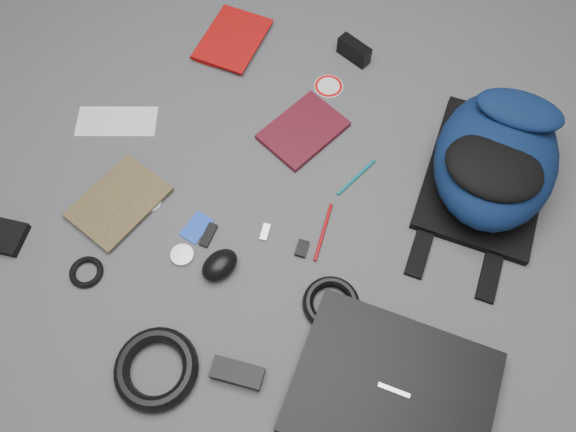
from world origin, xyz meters
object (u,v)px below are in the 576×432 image
at_px(textbook_red, 207,31).
at_px(pouch, 6,237).
at_px(laptop, 392,392).
at_px(dvd_case, 303,130).
at_px(compact_camera, 354,51).
at_px(backpack, 496,158).
at_px(mouse, 220,265).
at_px(comic_book, 96,184).
at_px(power_brick, 237,373).

xyz_separation_m(textbook_red, pouch, (-0.13, -0.78, -0.00)).
distance_m(laptop, dvd_case, 0.69).
bearing_deg(textbook_red, compact_camera, 11.11).
height_order(textbook_red, pouch, textbook_red).
height_order(laptop, textbook_red, laptop).
distance_m(backpack, dvd_case, 0.48).
bearing_deg(mouse, dvd_case, 109.43).
bearing_deg(compact_camera, comic_book, -103.98).
bearing_deg(mouse, backpack, 67.19).
distance_m(comic_book, mouse, 0.39).
height_order(laptop, mouse, mouse).
bearing_deg(dvd_case, laptop, -29.78).
distance_m(dvd_case, power_brick, 0.65).
xyz_separation_m(compact_camera, mouse, (-0.05, -0.73, -0.00)).
height_order(backpack, textbook_red, backpack).
bearing_deg(textbook_red, comic_book, -92.65).
bearing_deg(power_brick, backpack, 53.75).
bearing_deg(backpack, comic_book, -157.80).
bearing_deg(power_brick, compact_camera, 86.47).
height_order(compact_camera, mouse, compact_camera).
relative_size(backpack, comic_book, 2.00).
relative_size(compact_camera, mouse, 1.06).
xyz_separation_m(mouse, power_brick, (0.15, -0.20, -0.01)).
relative_size(dvd_case, mouse, 2.28).
distance_m(comic_book, power_brick, 0.59).
bearing_deg(pouch, backpack, 32.71).
bearing_deg(textbook_red, power_brick, -59.58).
xyz_separation_m(backpack, comic_book, (-0.88, -0.43, -0.08)).
bearing_deg(pouch, power_brick, -5.02).
distance_m(backpack, mouse, 0.70).
relative_size(dvd_case, compact_camera, 2.14).
bearing_deg(comic_book, compact_camera, 70.70).
height_order(backpack, mouse, backpack).
bearing_deg(mouse, pouch, -142.02).
bearing_deg(backpack, mouse, -138.56).
height_order(comic_book, dvd_case, same).
bearing_deg(backpack, laptop, -97.14).
height_order(laptop, comic_book, laptop).
distance_m(mouse, power_brick, 0.25).
height_order(backpack, power_brick, backpack).
bearing_deg(dvd_case, pouch, -111.15).
bearing_deg(mouse, compact_camera, 108.47).
distance_m(textbook_red, compact_camera, 0.43).
relative_size(backpack, compact_camera, 4.56).
distance_m(textbook_red, dvd_case, 0.44).
bearing_deg(textbook_red, laptop, -43.00).
bearing_deg(comic_book, dvd_case, 55.84).
xyz_separation_m(backpack, pouch, (-0.99, -0.64, -0.08)).
height_order(backpack, laptop, backpack).
bearing_deg(dvd_case, backpack, 28.41).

